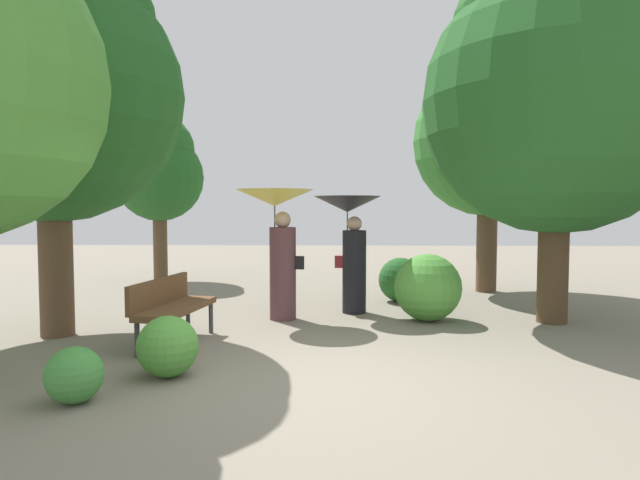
# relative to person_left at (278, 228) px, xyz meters

# --- Properties ---
(ground_plane) EXTENTS (40.00, 40.00, 0.00)m
(ground_plane) POSITION_rel_person_left_xyz_m (0.63, -3.00, -1.42)
(ground_plane) COLOR gray
(person_left) EXTENTS (1.20, 1.20, 2.01)m
(person_left) POSITION_rel_person_left_xyz_m (0.00, 0.00, 0.00)
(person_left) COLOR #563338
(person_left) RESTS_ON ground
(person_right) EXTENTS (1.10, 1.10, 1.92)m
(person_right) POSITION_rel_person_left_xyz_m (1.13, 0.55, -0.07)
(person_right) COLOR black
(person_right) RESTS_ON ground
(park_bench) EXTENTS (0.73, 1.56, 0.83)m
(park_bench) POSITION_rel_person_left_xyz_m (-1.20, -1.59, -0.91)
(park_bench) COLOR #38383D
(park_bench) RESTS_ON ground
(tree_near_left) EXTENTS (2.07, 2.07, 3.95)m
(tree_near_left) POSITION_rel_person_left_xyz_m (-3.29, 4.40, 1.24)
(tree_near_left) COLOR brown
(tree_near_left) RESTS_ON ground
(tree_near_right) EXTENTS (3.95, 3.95, 5.78)m
(tree_near_right) POSITION_rel_person_left_xyz_m (4.16, -0.13, 2.18)
(tree_near_right) COLOR #4C3823
(tree_near_right) RESTS_ON ground
(tree_mid_left) EXTENTS (3.44, 3.44, 5.49)m
(tree_mid_left) POSITION_rel_person_left_xyz_m (-2.88, -1.16, 2.10)
(tree_mid_left) COLOR brown
(tree_mid_left) RESTS_ON ground
(tree_mid_right) EXTENTS (3.06, 3.06, 5.15)m
(tree_mid_right) POSITION_rel_person_left_xyz_m (4.02, 2.92, 1.94)
(tree_mid_right) COLOR brown
(tree_mid_right) RESTS_ON ground
(bush_path_left) EXTENTS (0.62, 0.62, 0.62)m
(bush_path_left) POSITION_rel_person_left_xyz_m (-0.82, -2.91, -1.11)
(bush_path_left) COLOR #4C9338
(bush_path_left) RESTS_ON ground
(bush_path_right) EXTENTS (0.82, 0.82, 0.82)m
(bush_path_right) POSITION_rel_person_left_xyz_m (2.09, 1.63, -1.01)
(bush_path_right) COLOR #235B23
(bush_path_right) RESTS_ON ground
(bush_behind_bench) EXTENTS (0.50, 0.50, 0.50)m
(bush_behind_bench) POSITION_rel_person_left_xyz_m (-1.42, -3.68, -1.17)
(bush_behind_bench) COLOR #428C3D
(bush_behind_bench) RESTS_ON ground
(bush_far_side) EXTENTS (1.03, 1.03, 1.03)m
(bush_far_side) POSITION_rel_person_left_xyz_m (2.29, -0.08, -0.91)
(bush_far_side) COLOR #4C9338
(bush_far_side) RESTS_ON ground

